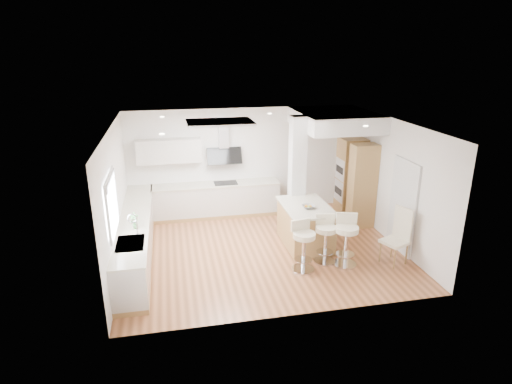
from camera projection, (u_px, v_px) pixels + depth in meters
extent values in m
plane|color=#AA683F|center=(262.00, 250.00, 9.54)|extent=(6.00, 6.00, 0.00)
cube|color=white|center=(262.00, 250.00, 9.54)|extent=(6.00, 5.00, 0.02)
cube|color=white|center=(242.00, 161.00, 11.40)|extent=(6.00, 0.04, 2.80)
cube|color=white|center=(116.00, 200.00, 8.51)|extent=(0.04, 5.00, 2.80)
cube|color=white|center=(392.00, 182.00, 9.66)|extent=(0.04, 5.00, 2.80)
cube|color=silver|center=(220.00, 122.00, 9.04)|extent=(1.40, 0.95, 0.05)
cube|color=white|center=(220.00, 123.00, 9.04)|extent=(1.25, 0.80, 0.03)
cylinder|color=white|center=(162.00, 117.00, 9.64)|extent=(0.10, 0.10, 0.02)
cylinder|color=white|center=(162.00, 134.00, 7.79)|extent=(0.10, 0.10, 0.02)
cylinder|color=white|center=(270.00, 114.00, 10.12)|extent=(0.10, 0.10, 0.02)
cylinder|color=white|center=(337.00, 115.00, 9.94)|extent=(0.10, 0.10, 0.02)
cylinder|color=white|center=(366.00, 126.00, 8.55)|extent=(0.10, 0.10, 0.02)
cube|color=white|center=(111.00, 204.00, 7.60)|extent=(0.03, 1.15, 0.95)
cube|color=silver|center=(109.00, 177.00, 7.44)|extent=(0.04, 1.28, 0.06)
cube|color=silver|center=(115.00, 230.00, 7.77)|extent=(0.04, 1.28, 0.06)
cube|color=silver|center=(108.00, 216.00, 7.04)|extent=(0.04, 0.06, 0.95)
cube|color=silver|center=(115.00, 193.00, 8.17)|extent=(0.04, 0.06, 0.95)
cube|color=#A6A9AD|center=(110.00, 181.00, 7.47)|extent=(0.03, 1.18, 0.14)
cube|color=#463F37|center=(403.00, 207.00, 9.23)|extent=(0.02, 0.90, 2.00)
cube|color=silver|center=(403.00, 208.00, 9.23)|extent=(0.05, 1.00, 2.10)
cube|color=#AC8349|center=(138.00, 254.00, 9.24)|extent=(0.60, 4.50, 0.10)
cube|color=beige|center=(136.00, 236.00, 9.10)|extent=(0.60, 4.50, 0.76)
cube|color=beige|center=(134.00, 218.00, 8.97)|extent=(0.63, 4.50, 0.04)
cube|color=silver|center=(130.00, 243.00, 7.81)|extent=(0.50, 0.75, 0.02)
cube|color=silver|center=(130.00, 250.00, 7.66)|extent=(0.40, 0.34, 0.10)
cube|color=silver|center=(131.00, 242.00, 7.99)|extent=(0.40, 0.34, 0.10)
cylinder|color=silver|center=(137.00, 227.00, 8.04)|extent=(0.02, 0.02, 0.36)
torus|color=silver|center=(132.00, 218.00, 7.97)|extent=(0.18, 0.02, 0.18)
imported|color=#4C924A|center=(134.00, 221.00, 8.36)|extent=(0.17, 0.12, 0.33)
cube|color=#AC8349|center=(217.00, 214.00, 11.42)|extent=(3.30, 0.60, 0.10)
cube|color=beige|center=(217.00, 199.00, 11.28)|extent=(3.30, 0.60, 0.76)
cube|color=beige|center=(216.00, 184.00, 11.15)|extent=(3.33, 0.63, 0.04)
cube|color=black|center=(226.00, 183.00, 11.19)|extent=(0.60, 0.40, 0.01)
cube|color=beige|center=(169.00, 151.00, 10.75)|extent=(1.60, 0.34, 0.60)
cube|color=silver|center=(223.00, 134.00, 10.96)|extent=(0.25, 0.18, 0.70)
cube|color=black|center=(224.00, 156.00, 11.07)|extent=(0.90, 0.26, 0.44)
cube|color=silver|center=(297.00, 175.00, 10.16)|extent=(0.35, 0.35, 2.80)
cube|color=white|center=(335.00, 120.00, 10.39)|extent=(1.78, 2.20, 0.40)
cube|color=#AC8349|center=(351.00, 178.00, 11.10)|extent=(0.62, 0.62, 2.10)
cube|color=#AC8349|center=(362.00, 186.00, 10.45)|extent=(0.62, 0.40, 2.10)
cube|color=silver|center=(340.00, 169.00, 10.96)|extent=(0.02, 0.55, 0.55)
cube|color=silver|center=(339.00, 191.00, 11.15)|extent=(0.02, 0.55, 0.55)
cube|color=black|center=(340.00, 170.00, 10.96)|extent=(0.01, 0.45, 0.18)
cube|color=black|center=(338.00, 191.00, 11.15)|extent=(0.01, 0.45, 0.18)
cube|color=#AC8349|center=(305.00, 226.00, 9.67)|extent=(0.94, 1.46, 0.89)
cube|color=beige|center=(306.00, 207.00, 9.52)|extent=(1.03, 1.54, 0.04)
imported|color=gray|center=(308.00, 207.00, 9.36)|extent=(0.27, 0.27, 0.07)
sphere|color=orange|center=(310.00, 206.00, 9.37)|extent=(0.07, 0.07, 0.07)
sphere|color=orange|center=(306.00, 206.00, 9.37)|extent=(0.07, 0.07, 0.07)
sphere|color=olive|center=(309.00, 207.00, 9.32)|extent=(0.07, 0.07, 0.07)
cylinder|color=silver|center=(303.00, 269.00, 8.67)|extent=(0.55, 0.55, 0.03)
cylinder|color=silver|center=(304.00, 253.00, 8.56)|extent=(0.09, 0.09, 0.69)
cylinder|color=silver|center=(303.00, 260.00, 8.60)|extent=(0.42, 0.42, 0.02)
cylinder|color=beige|center=(304.00, 235.00, 8.43)|extent=(0.52, 0.52, 0.11)
cube|color=beige|center=(300.00, 225.00, 8.53)|extent=(0.41, 0.13, 0.23)
cylinder|color=silver|center=(324.00, 261.00, 9.01)|extent=(0.54, 0.54, 0.03)
cylinder|color=silver|center=(325.00, 246.00, 8.89)|extent=(0.09, 0.09, 0.68)
cylinder|color=silver|center=(325.00, 252.00, 8.94)|extent=(0.42, 0.42, 0.02)
cylinder|color=beige|center=(326.00, 229.00, 8.77)|extent=(0.51, 0.51, 0.10)
cube|color=beige|center=(325.00, 219.00, 8.87)|extent=(0.40, 0.13, 0.23)
cylinder|color=silver|center=(344.00, 264.00, 8.88)|extent=(0.61, 0.61, 0.03)
cylinder|color=silver|center=(346.00, 248.00, 8.76)|extent=(0.10, 0.10, 0.72)
cylinder|color=silver|center=(345.00, 254.00, 8.81)|extent=(0.47, 0.47, 0.02)
cylinder|color=beige|center=(347.00, 229.00, 8.63)|extent=(0.58, 0.58, 0.11)
cube|color=beige|center=(347.00, 218.00, 8.74)|extent=(0.42, 0.17, 0.24)
cube|color=beige|center=(395.00, 242.00, 8.80)|extent=(0.61, 0.61, 0.06)
cube|color=beige|center=(403.00, 224.00, 8.80)|extent=(0.21, 0.42, 0.74)
cylinder|color=#AC8349|center=(395.00, 259.00, 8.64)|extent=(0.05, 0.05, 0.45)
cylinder|color=#AC8349|center=(380.00, 252.00, 8.93)|extent=(0.05, 0.05, 0.45)
cylinder|color=#AC8349|center=(406.00, 254.00, 8.83)|extent=(0.05, 0.05, 0.45)
cylinder|color=#AC8349|center=(392.00, 248.00, 9.12)|extent=(0.05, 0.05, 0.45)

